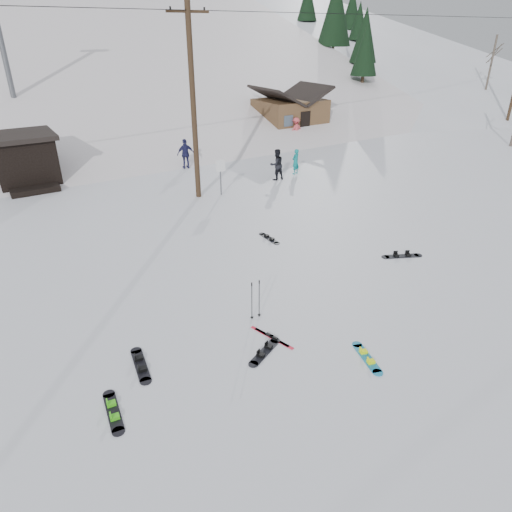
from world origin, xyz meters
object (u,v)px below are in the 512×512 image
hero_skis (272,337)px  hero_snowboard (367,358)px  cabin (290,115)px  utility_pole (193,101)px

hero_skis → hero_snowboard: bearing=-67.4°
cabin → hero_skis: (-16.50, -21.92, -1.46)m
cabin → hero_snowboard: size_ratio=3.89×
cabin → hero_skis: cabin is taller
utility_pole → hero_skis: utility_pole is taller
utility_pole → hero_skis: (-3.50, -11.93, -4.66)m
hero_skis → cabin: bearing=37.6°
hero_snowboard → hero_skis: (-1.62, 2.07, -0.00)m
cabin → hero_snowboard: (-14.88, -23.99, -1.46)m
utility_pole → hero_skis: 13.27m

